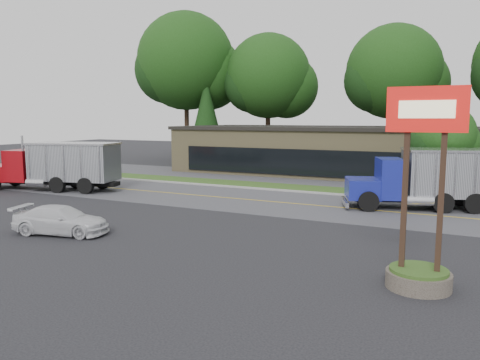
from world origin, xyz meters
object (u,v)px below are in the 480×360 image
(dump_truck_red, at_px, (57,165))
(bilo_sign, at_px, (421,222))
(dump_truck_blue, at_px, (427,177))
(rally_car, at_px, (61,220))

(dump_truck_red, bearing_deg, bilo_sign, 146.35)
(bilo_sign, distance_m, dump_truck_blue, 13.30)
(dump_truck_red, relative_size, rally_car, 2.46)
(dump_truck_blue, height_order, rally_car, dump_truck_blue)
(dump_truck_blue, bearing_deg, rally_car, 23.75)
(dump_truck_red, xyz_separation_m, rally_car, (10.15, -9.03, -1.20))
(bilo_sign, relative_size, dump_truck_blue, 0.73)
(bilo_sign, xyz_separation_m, dump_truck_red, (-24.92, 9.07, -0.21))
(bilo_sign, distance_m, dump_truck_red, 26.52)
(bilo_sign, relative_size, rally_car, 1.41)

